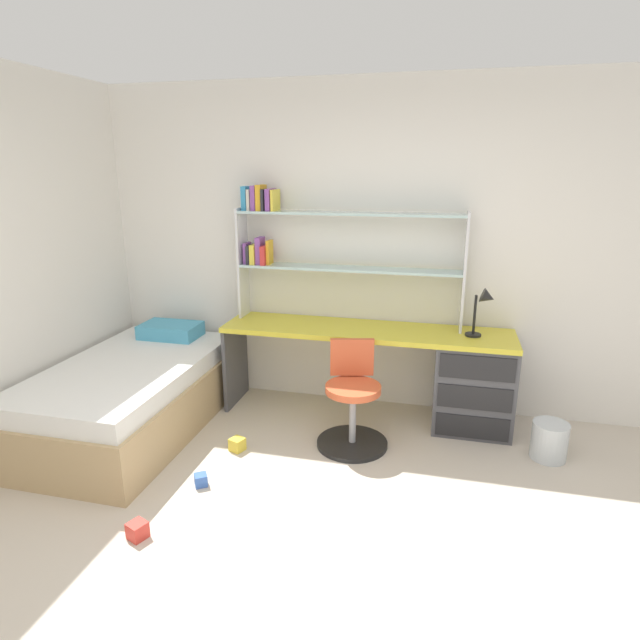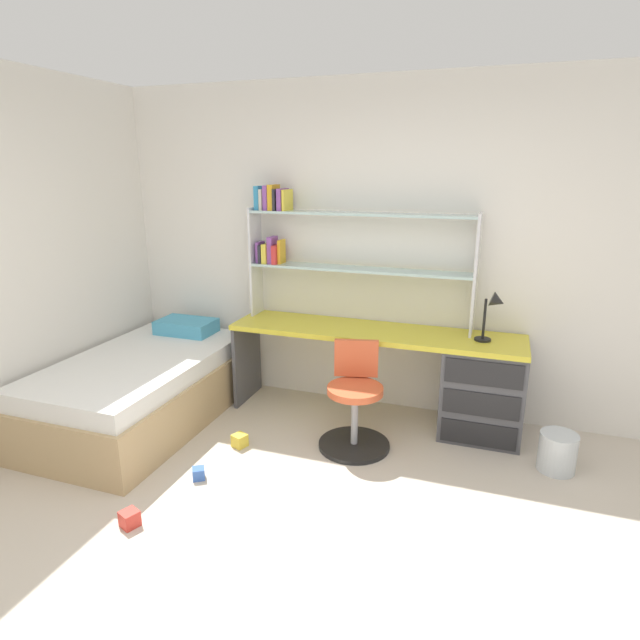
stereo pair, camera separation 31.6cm
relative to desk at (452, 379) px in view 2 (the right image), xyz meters
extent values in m
cube|color=beige|center=(-0.55, -2.04, -0.43)|extent=(5.71, 5.65, 0.02)
cube|color=white|center=(-0.55, 0.32, 0.90)|extent=(5.71, 0.06, 2.64)
cube|color=gold|center=(-0.62, 0.00, 0.31)|extent=(2.28, 0.53, 0.04)
cube|color=#4C4C51|center=(0.22, 0.00, -0.07)|extent=(0.59, 0.50, 0.70)
cube|color=#4C4C51|center=(-1.75, 0.00, -0.07)|extent=(0.03, 0.48, 0.70)
cube|color=black|center=(0.22, -0.25, -0.30)|extent=(0.53, 0.01, 0.18)
cube|color=black|center=(0.22, -0.25, -0.07)|extent=(0.53, 0.01, 0.18)
cube|color=black|center=(0.22, -0.25, 0.17)|extent=(0.53, 0.01, 0.18)
cube|color=silver|center=(-1.70, 0.15, 0.78)|extent=(0.02, 0.22, 0.91)
cube|color=silver|center=(0.10, 0.15, 0.78)|extent=(0.02, 0.22, 0.91)
cube|color=silver|center=(-0.80, 0.15, 0.77)|extent=(1.78, 0.22, 0.02)
cube|color=silver|center=(-0.80, 0.15, 1.21)|extent=(1.78, 0.22, 0.02)
cube|color=purple|center=(-1.66, 0.15, 0.87)|extent=(0.03, 0.13, 0.17)
cube|color=#26262D|center=(-1.63, 0.15, 0.86)|extent=(0.03, 0.17, 0.15)
cube|color=yellow|center=(-1.59, 0.15, 0.86)|extent=(0.04, 0.18, 0.16)
cube|color=purple|center=(-1.54, 0.15, 0.89)|extent=(0.04, 0.14, 0.22)
cube|color=red|center=(-1.49, 0.15, 0.86)|extent=(0.04, 0.19, 0.15)
cube|color=gold|center=(-1.46, 0.15, 0.88)|extent=(0.02, 0.12, 0.20)
cube|color=#338CBF|center=(-1.65, 0.15, 1.31)|extent=(0.04, 0.13, 0.19)
cube|color=beige|center=(-1.61, 0.15, 1.30)|extent=(0.02, 0.16, 0.17)
cube|color=purple|center=(-1.57, 0.15, 1.31)|extent=(0.04, 0.14, 0.19)
cube|color=gold|center=(-1.52, 0.15, 1.32)|extent=(0.04, 0.17, 0.20)
cube|color=#26262D|center=(-1.48, 0.15, 1.30)|extent=(0.02, 0.20, 0.17)
cube|color=purple|center=(-1.44, 0.15, 1.30)|extent=(0.04, 0.18, 0.17)
cube|color=yellow|center=(-1.40, 0.15, 1.30)|extent=(0.02, 0.19, 0.17)
cylinder|color=black|center=(0.19, 0.01, 0.33)|extent=(0.12, 0.12, 0.02)
cylinder|color=black|center=(0.19, 0.01, 0.49)|extent=(0.02, 0.02, 0.30)
cone|color=black|center=(0.27, -0.04, 0.64)|extent=(0.12, 0.11, 0.13)
cylinder|color=black|center=(-0.63, -0.52, -0.40)|extent=(0.52, 0.52, 0.03)
cylinder|color=#A5A8AD|center=(-0.63, -0.52, -0.21)|extent=(0.05, 0.05, 0.42)
cylinder|color=#D85933|center=(-0.63, -0.52, 0.03)|extent=(0.40, 0.40, 0.05)
cube|color=#D85933|center=(-0.67, -0.34, 0.21)|extent=(0.32, 0.12, 0.28)
cube|color=tan|center=(-2.35, -0.65, -0.22)|extent=(1.07, 1.85, 0.40)
cube|color=white|center=(-2.35, -0.65, 0.05)|extent=(1.01, 1.79, 0.14)
cube|color=#4CA5CC|center=(-2.35, 0.02, 0.18)|extent=(0.50, 0.32, 0.12)
cylinder|color=silver|center=(0.74, -0.36, -0.29)|extent=(0.25, 0.25, 0.27)
cube|color=gold|center=(-1.42, -0.79, -0.37)|extent=(0.12, 0.12, 0.09)
cube|color=#3860B7|center=(-1.48, -1.25, -0.38)|extent=(0.11, 0.11, 0.08)
cube|color=red|center=(-1.59, -1.79, -0.37)|extent=(0.12, 0.12, 0.09)
camera|label=1|loc=(-0.04, -3.93, 1.54)|focal=29.43mm
camera|label=2|loc=(0.26, -3.84, 1.54)|focal=29.43mm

